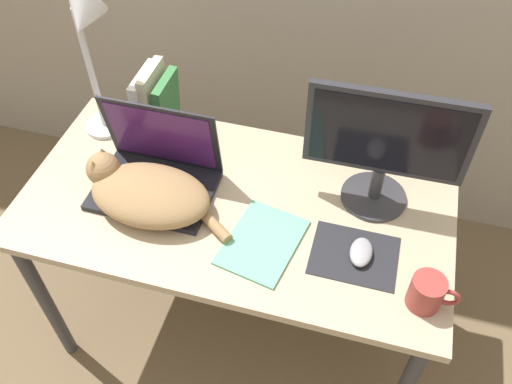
{
  "coord_description": "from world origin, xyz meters",
  "views": [
    {
      "loc": [
        0.34,
        -0.66,
        1.92
      ],
      "look_at": [
        0.07,
        0.3,
        0.82
      ],
      "focal_mm": 38.0,
      "sensor_mm": 36.0,
      "label": 1
    }
  ],
  "objects": [
    {
      "name": "desk_lamp",
      "position": [
        -0.48,
        0.5,
        1.06
      ],
      "size": [
        0.17,
        0.17,
        0.51
      ],
      "color": "silver",
      "rests_on": "desk"
    },
    {
      "name": "computer_mouse",
      "position": [
        0.38,
        0.24,
        0.73
      ],
      "size": [
        0.06,
        0.1,
        0.03
      ],
      "color": "#99999E",
      "rests_on": "mousepad"
    },
    {
      "name": "mug",
      "position": [
        0.56,
        0.14,
        0.76
      ],
      "size": [
        0.13,
        0.09,
        0.09
      ],
      "color": "#993833",
      "rests_on": "desk"
    },
    {
      "name": "external_monitor",
      "position": [
        0.39,
        0.45,
        0.93
      ],
      "size": [
        0.44,
        0.19,
        0.39
      ],
      "color": "#333338",
      "rests_on": "desk"
    },
    {
      "name": "mousepad",
      "position": [
        0.37,
        0.23,
        0.72
      ],
      "size": [
        0.23,
        0.18,
        0.0
      ],
      "color": "#232328",
      "rests_on": "desk"
    },
    {
      "name": "cat",
      "position": [
        -0.24,
        0.25,
        0.77
      ],
      "size": [
        0.47,
        0.24,
        0.13
      ],
      "color": "#99754C",
      "rests_on": "desk"
    },
    {
      "name": "notepad",
      "position": [
        0.12,
        0.21,
        0.72
      ],
      "size": [
        0.23,
        0.28,
        0.01
      ],
      "color": "#6BBC93",
      "rests_on": "desk"
    },
    {
      "name": "laptop",
      "position": [
        -0.24,
        0.33,
        0.77
      ],
      "size": [
        0.35,
        0.25,
        0.26
      ],
      "color": "black",
      "rests_on": "desk"
    },
    {
      "name": "desk",
      "position": [
        0.0,
        0.33,
        0.64
      ],
      "size": [
        1.26,
        0.66,
        0.72
      ],
      "color": "tan",
      "rests_on": "ground_plane"
    },
    {
      "name": "book_row",
      "position": [
        -0.34,
        0.58,
        0.82
      ],
      "size": [
        0.1,
        0.17,
        0.23
      ],
      "color": "white",
      "rests_on": "desk"
    }
  ]
}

